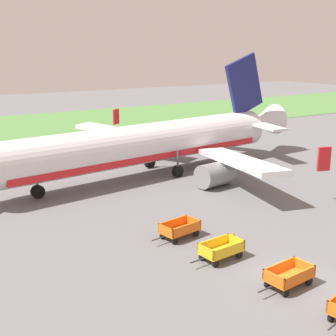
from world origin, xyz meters
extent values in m
plane|color=slate|center=(0.00, 0.00, 0.00)|extent=(220.00, 220.00, 0.00)
cube|color=#518442|center=(0.00, 56.41, 0.03)|extent=(220.00, 28.00, 0.06)
cylinder|color=silver|center=(3.21, 22.30, 3.15)|extent=(30.23, 7.60, 3.70)
cube|color=red|center=(3.21, 22.30, 2.13)|extent=(27.23, 7.03, 0.56)
cone|color=silver|center=(20.21, 24.55, 3.65)|extent=(4.92, 4.07, 3.52)
cube|color=silver|center=(8.39, 14.56, 2.48)|extent=(5.76, 13.24, 1.35)
cube|color=red|center=(11.85, 8.46, 3.43)|extent=(1.12, 0.47, 1.90)
cylinder|color=gray|center=(6.97, 15.94, 1.13)|extent=(3.45, 2.50, 2.10)
cube|color=silver|center=(6.20, 31.11, 2.48)|extent=(8.67, 12.59, 1.35)
cube|color=red|center=(7.95, 37.90, 3.43)|extent=(1.06, 0.72, 1.90)
cylinder|color=gray|center=(5.19, 29.41, 1.13)|extent=(3.45, 2.50, 2.10)
cube|color=navy|center=(16.89, 24.11, 7.90)|extent=(5.97, 1.14, 6.88)
cube|color=silver|center=(17.51, 20.96, 3.75)|extent=(2.71, 5.44, 0.24)
cube|color=silver|center=(16.67, 27.30, 3.75)|extent=(3.87, 5.47, 0.24)
cylinder|color=#4C4C51|center=(-7.20, 20.92, 1.57)|extent=(0.20, 0.20, 2.04)
cylinder|color=black|center=(-7.20, 20.92, 0.55)|extent=(1.15, 0.59, 1.10)
cylinder|color=#4C4C51|center=(5.97, 20.44, 1.57)|extent=(0.20, 0.20, 2.04)
cylinder|color=black|center=(5.97, 20.44, 0.55)|extent=(1.15, 0.59, 1.10)
cylinder|color=#4C4C51|center=(5.40, 24.80, 1.57)|extent=(0.20, 0.20, 2.04)
cylinder|color=black|center=(5.40, 24.80, 0.55)|extent=(1.15, 0.59, 1.10)
cylinder|color=#2D2D33|center=(-1.97, -4.24, 0.44)|extent=(0.99, 0.29, 0.08)
cylinder|color=black|center=(-1.25, -3.51, 0.22)|extent=(0.46, 0.25, 0.44)
cube|color=orange|center=(-0.56, -0.22, 0.48)|extent=(2.63, 1.66, 0.08)
cube|color=orange|center=(-0.49, -0.87, 0.80)|extent=(2.50, 0.36, 0.55)
cube|color=orange|center=(-0.62, 0.42, 0.80)|extent=(2.50, 0.36, 0.55)
cube|color=orange|center=(-1.75, -0.35, 0.80)|extent=(0.25, 1.40, 0.55)
cube|color=orange|center=(0.64, -0.10, 0.80)|extent=(0.25, 1.40, 0.55)
cylinder|color=#2D2D33|center=(-2.35, -0.41, 0.44)|extent=(1.00, 0.19, 0.08)
cylinder|color=black|center=(-1.43, -0.88, 0.22)|extent=(0.45, 0.21, 0.44)
cylinder|color=black|center=(-1.55, 0.23, 0.22)|extent=(0.45, 0.21, 0.44)
cylinder|color=black|center=(0.44, -0.68, 0.22)|extent=(0.45, 0.21, 0.44)
cylinder|color=black|center=(0.32, 0.43, 0.22)|extent=(0.45, 0.21, 0.44)
cube|color=gold|center=(-1.54, 4.13, 0.48)|extent=(2.64, 1.66, 0.08)
cube|color=gold|center=(-1.47, 3.49, 0.80)|extent=(2.50, 0.37, 0.55)
cube|color=gold|center=(-1.61, 4.78, 0.80)|extent=(2.50, 0.37, 0.55)
cube|color=gold|center=(-2.73, 4.00, 0.80)|extent=(0.25, 1.40, 0.55)
cube|color=gold|center=(-0.35, 4.26, 0.80)|extent=(0.25, 1.40, 0.55)
cylinder|color=#2D2D33|center=(-3.33, 3.94, 0.44)|extent=(1.00, 0.19, 0.08)
cylinder|color=black|center=(-2.41, 3.47, 0.22)|extent=(0.45, 0.21, 0.44)
cylinder|color=black|center=(-2.53, 4.59, 0.22)|extent=(0.45, 0.21, 0.44)
cylinder|color=black|center=(-0.55, 3.67, 0.22)|extent=(0.45, 0.21, 0.44)
cylinder|color=black|center=(-0.67, 4.79, 0.22)|extent=(0.45, 0.21, 0.44)
cube|color=orange|center=(-1.84, 8.05, 0.48)|extent=(2.70, 1.81, 0.08)
cube|color=orange|center=(-1.73, 7.41, 0.80)|extent=(2.48, 0.52, 0.55)
cube|color=orange|center=(-1.95, 8.69, 0.80)|extent=(2.48, 0.52, 0.55)
cube|color=orange|center=(-3.02, 7.85, 0.80)|extent=(0.34, 1.40, 0.55)
cube|color=orange|center=(-0.66, 8.26, 0.80)|extent=(0.34, 1.40, 0.55)
cylinder|color=#2D2D33|center=(-3.61, 7.74, 0.44)|extent=(1.00, 0.25, 0.08)
cylinder|color=black|center=(-2.67, 7.34, 0.22)|extent=(0.46, 0.23, 0.44)
cylinder|color=black|center=(-2.86, 8.44, 0.22)|extent=(0.46, 0.23, 0.44)
cylinder|color=black|center=(-0.82, 7.66, 0.22)|extent=(0.46, 0.23, 0.44)
cylinder|color=black|center=(-1.01, 8.76, 0.22)|extent=(0.46, 0.23, 0.44)
cone|color=orange|center=(0.80, 5.86, 0.31)|extent=(0.47, 0.47, 0.61)
camera|label=1|loc=(-17.26, -15.62, 11.91)|focal=50.34mm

